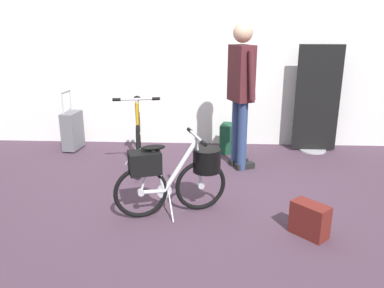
# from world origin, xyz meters

# --- Properties ---
(ground_plane) EXTENTS (7.45, 7.45, 0.00)m
(ground_plane) POSITION_xyz_m (0.00, 0.00, 0.00)
(ground_plane) COLOR #473342
(back_wall) EXTENTS (7.45, 0.10, 2.79)m
(back_wall) POSITION_xyz_m (0.00, 2.09, 1.40)
(back_wall) COLOR white
(back_wall) RESTS_ON ground_plane
(floor_banner_stand) EXTENTS (0.60, 0.36, 1.46)m
(floor_banner_stand) POSITION_xyz_m (1.51, 1.77, 0.64)
(floor_banner_stand) COLOR #B7B7BC
(floor_banner_stand) RESTS_ON ground_plane
(folding_bike_foreground) EXTENTS (1.02, 0.55, 0.76)m
(folding_bike_foreground) POSITION_xyz_m (-0.24, -0.18, 0.41)
(folding_bike_foreground) COLOR black
(folding_bike_foreground) RESTS_ON ground_plane
(display_bike_left) EXTENTS (0.53, 1.31, 0.92)m
(display_bike_left) POSITION_xyz_m (-0.82, 1.07, 0.35)
(display_bike_left) COLOR black
(display_bike_left) RESTS_ON ground_plane
(visitor_near_wall) EXTENTS (0.37, 0.49, 1.73)m
(visitor_near_wall) POSITION_xyz_m (0.42, 1.06, 1.00)
(visitor_near_wall) COLOR navy
(visitor_near_wall) RESTS_ON ground_plane
(rolling_suitcase) EXTENTS (0.22, 0.38, 0.83)m
(rolling_suitcase) POSITION_xyz_m (-1.86, 1.65, 0.28)
(rolling_suitcase) COLOR slate
(rolling_suitcase) RESTS_ON ground_plane
(backpack_on_floor) EXTENTS (0.28, 0.31, 0.40)m
(backpack_on_floor) POSITION_xyz_m (0.33, 1.65, 0.20)
(backpack_on_floor) COLOR #19472D
(backpack_on_floor) RESTS_ON ground_plane
(handbag_on_floor) EXTENTS (0.33, 0.33, 0.29)m
(handbag_on_floor) POSITION_xyz_m (0.92, -0.54, 0.14)
(handbag_on_floor) COLOR maroon
(handbag_on_floor) RESTS_ON ground_plane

